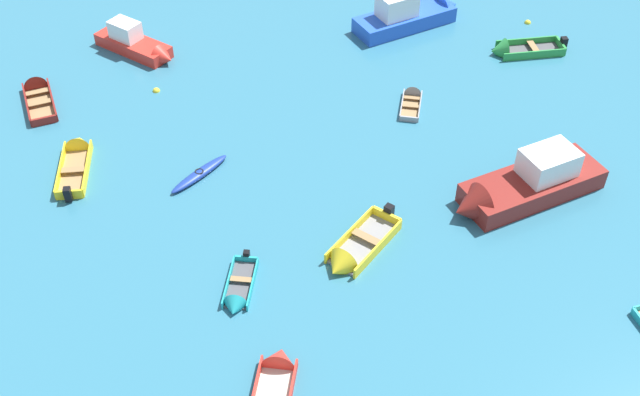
{
  "coord_description": "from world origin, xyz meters",
  "views": [
    {
      "loc": [
        3.22,
        -2.82,
        23.12
      ],
      "look_at": [
        0.0,
        22.01,
        0.15
      ],
      "focal_mm": 43.76,
      "sensor_mm": 36.0,
      "label": 1
    }
  ],
  "objects_px": {
    "motor_launch_maroon_back_row_right": "(523,186)",
    "rowboat_yellow_cluster_outer": "(77,156)",
    "motor_launch_blue_outer_right": "(411,14)",
    "mooring_buoy_between_boats_right": "(528,23)",
    "rowboat_green_far_left": "(514,50)",
    "rowboat_turquoise_back_row_center": "(237,296)",
    "rowboat_maroon_midfield_right": "(37,91)",
    "rowboat_yellow_back_row_left": "(351,255)",
    "motor_launch_red_center": "(137,44)",
    "rowboat_red_outer_left": "(277,376)",
    "mooring_buoy_central": "(156,91)",
    "kayak_deep_blue_near_left": "(200,174)",
    "rowboat_grey_cluster_inner": "(412,97)"
  },
  "relations": [
    {
      "from": "motor_launch_maroon_back_row_right",
      "to": "rowboat_yellow_cluster_outer",
      "type": "distance_m",
      "value": 20.23
    },
    {
      "from": "motor_launch_blue_outer_right",
      "to": "mooring_buoy_between_boats_right",
      "type": "bearing_deg",
      "value": 9.05
    },
    {
      "from": "motor_launch_maroon_back_row_right",
      "to": "rowboat_green_far_left",
      "type": "bearing_deg",
      "value": 88.49
    },
    {
      "from": "rowboat_turquoise_back_row_center",
      "to": "mooring_buoy_between_boats_right",
      "type": "distance_m",
      "value": 25.81
    },
    {
      "from": "rowboat_turquoise_back_row_center",
      "to": "rowboat_green_far_left",
      "type": "bearing_deg",
      "value": 59.14
    },
    {
      "from": "rowboat_maroon_midfield_right",
      "to": "rowboat_yellow_cluster_outer",
      "type": "xyz_separation_m",
      "value": [
        3.89,
        -4.82,
        0.02
      ]
    },
    {
      "from": "motor_launch_maroon_back_row_right",
      "to": "rowboat_yellow_back_row_left",
      "type": "bearing_deg",
      "value": -146.66
    },
    {
      "from": "motor_launch_red_center",
      "to": "mooring_buoy_between_boats_right",
      "type": "height_order",
      "value": "motor_launch_red_center"
    },
    {
      "from": "rowboat_red_outer_left",
      "to": "motor_launch_red_center",
      "type": "bearing_deg",
      "value": 119.15
    },
    {
      "from": "rowboat_green_far_left",
      "to": "mooring_buoy_central",
      "type": "height_order",
      "value": "rowboat_green_far_left"
    },
    {
      "from": "motor_launch_maroon_back_row_right",
      "to": "mooring_buoy_central",
      "type": "relative_size",
      "value": 19.04
    },
    {
      "from": "kayak_deep_blue_near_left",
      "to": "motor_launch_maroon_back_row_right",
      "type": "height_order",
      "value": "motor_launch_maroon_back_row_right"
    },
    {
      "from": "motor_launch_blue_outer_right",
      "to": "mooring_buoy_central",
      "type": "height_order",
      "value": "motor_launch_blue_outer_right"
    },
    {
      "from": "rowboat_yellow_back_row_left",
      "to": "motor_launch_blue_outer_right",
      "type": "height_order",
      "value": "motor_launch_blue_outer_right"
    },
    {
      "from": "rowboat_red_outer_left",
      "to": "mooring_buoy_between_boats_right",
      "type": "distance_m",
      "value": 27.98
    },
    {
      "from": "rowboat_maroon_midfield_right",
      "to": "motor_launch_red_center",
      "type": "distance_m",
      "value": 6.01
    },
    {
      "from": "motor_launch_blue_outer_right",
      "to": "mooring_buoy_between_boats_right",
      "type": "xyz_separation_m",
      "value": [
        6.77,
        1.08,
        -0.7
      ]
    },
    {
      "from": "rowboat_maroon_midfield_right",
      "to": "motor_launch_blue_outer_right",
      "type": "relative_size",
      "value": 0.63
    },
    {
      "from": "rowboat_turquoise_back_row_center",
      "to": "mooring_buoy_between_boats_right",
      "type": "xyz_separation_m",
      "value": [
        12.46,
        22.6,
        -0.16
      ]
    },
    {
      "from": "motor_launch_red_center",
      "to": "kayak_deep_blue_near_left",
      "type": "distance_m",
      "value": 11.36
    },
    {
      "from": "rowboat_maroon_midfield_right",
      "to": "rowboat_green_far_left",
      "type": "bearing_deg",
      "value": 16.15
    },
    {
      "from": "rowboat_yellow_cluster_outer",
      "to": "rowboat_green_far_left",
      "type": "xyz_separation_m",
      "value": [
        20.54,
        11.9,
        0.01
      ]
    },
    {
      "from": "mooring_buoy_central",
      "to": "rowboat_yellow_cluster_outer",
      "type": "bearing_deg",
      "value": -109.39
    },
    {
      "from": "mooring_buoy_between_boats_right",
      "to": "rowboat_grey_cluster_inner",
      "type": "bearing_deg",
      "value": -126.76
    },
    {
      "from": "kayak_deep_blue_near_left",
      "to": "rowboat_yellow_back_row_left",
      "type": "bearing_deg",
      "value": -29.86
    },
    {
      "from": "motor_launch_maroon_back_row_right",
      "to": "rowboat_red_outer_left",
      "type": "height_order",
      "value": "motor_launch_maroon_back_row_right"
    },
    {
      "from": "rowboat_green_far_left",
      "to": "mooring_buoy_between_boats_right",
      "type": "height_order",
      "value": "rowboat_green_far_left"
    },
    {
      "from": "motor_launch_blue_outer_right",
      "to": "rowboat_green_far_left",
      "type": "relative_size",
      "value": 1.48
    },
    {
      "from": "rowboat_turquoise_back_row_center",
      "to": "motor_launch_maroon_back_row_right",
      "type": "bearing_deg",
      "value": 33.09
    },
    {
      "from": "motor_launch_maroon_back_row_right",
      "to": "rowboat_green_far_left",
      "type": "relative_size",
      "value": 1.64
    },
    {
      "from": "rowboat_green_far_left",
      "to": "mooring_buoy_central",
      "type": "relative_size",
      "value": 11.6
    },
    {
      "from": "motor_launch_red_center",
      "to": "mooring_buoy_between_boats_right",
      "type": "distance_m",
      "value": 22.32
    },
    {
      "from": "rowboat_turquoise_back_row_center",
      "to": "rowboat_yellow_cluster_outer",
      "type": "relative_size",
      "value": 0.7
    },
    {
      "from": "rowboat_maroon_midfield_right",
      "to": "rowboat_red_outer_left",
      "type": "distance_m",
      "value": 21.61
    },
    {
      "from": "motor_launch_red_center",
      "to": "motor_launch_maroon_back_row_right",
      "type": "xyz_separation_m",
      "value": [
        20.16,
        -9.33,
        0.17
      ]
    },
    {
      "from": "kayak_deep_blue_near_left",
      "to": "rowboat_yellow_cluster_outer",
      "type": "relative_size",
      "value": 0.72
    },
    {
      "from": "rowboat_maroon_midfield_right",
      "to": "rowboat_yellow_back_row_left",
      "type": "height_order",
      "value": "rowboat_yellow_back_row_left"
    },
    {
      "from": "rowboat_green_far_left",
      "to": "motor_launch_blue_outer_right",
      "type": "bearing_deg",
      "value": 157.54
    },
    {
      "from": "kayak_deep_blue_near_left",
      "to": "motor_launch_maroon_back_row_right",
      "type": "xyz_separation_m",
      "value": [
        14.31,
        0.41,
        0.55
      ]
    },
    {
      "from": "kayak_deep_blue_near_left",
      "to": "motor_launch_maroon_back_row_right",
      "type": "relative_size",
      "value": 0.44
    },
    {
      "from": "kayak_deep_blue_near_left",
      "to": "rowboat_green_far_left",
      "type": "height_order",
      "value": "rowboat_green_far_left"
    },
    {
      "from": "rowboat_maroon_midfield_right",
      "to": "rowboat_green_far_left",
      "type": "height_order",
      "value": "rowboat_green_far_left"
    },
    {
      "from": "rowboat_turquoise_back_row_center",
      "to": "kayak_deep_blue_near_left",
      "type": "distance_m",
      "value": 7.54
    },
    {
      "from": "rowboat_turquoise_back_row_center",
      "to": "motor_launch_maroon_back_row_right",
      "type": "distance_m",
      "value": 13.29
    },
    {
      "from": "rowboat_yellow_back_row_left",
      "to": "rowboat_green_far_left",
      "type": "xyz_separation_m",
      "value": [
        7.32,
        16.5,
        -0.02
      ]
    },
    {
      "from": "rowboat_yellow_back_row_left",
      "to": "motor_launch_maroon_back_row_right",
      "type": "xyz_separation_m",
      "value": [
        7.0,
        4.61,
        0.47
      ]
    },
    {
      "from": "rowboat_grey_cluster_inner",
      "to": "rowboat_turquoise_back_row_center",
      "type": "bearing_deg",
      "value": -113.41
    },
    {
      "from": "kayak_deep_blue_near_left",
      "to": "mooring_buoy_between_boats_right",
      "type": "distance_m",
      "value": 22.2
    },
    {
      "from": "rowboat_red_outer_left",
      "to": "kayak_deep_blue_near_left",
      "type": "bearing_deg",
      "value": 117.33
    },
    {
      "from": "rowboat_green_far_left",
      "to": "mooring_buoy_between_boats_right",
      "type": "distance_m",
      "value": 3.61
    }
  ]
}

